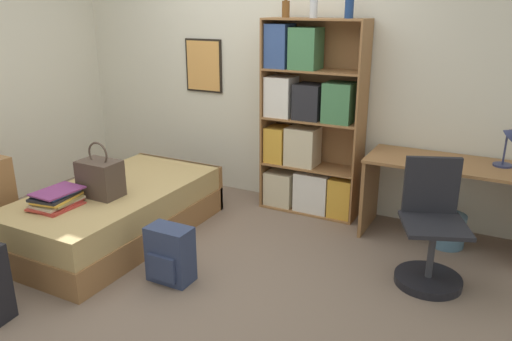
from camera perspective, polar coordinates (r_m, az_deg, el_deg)
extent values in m
plane|color=#756051|center=(4.21, -8.49, -9.25)|extent=(14.00, 14.00, 0.00)
cube|color=beige|center=(5.10, 1.22, 11.23)|extent=(10.00, 0.06, 2.60)
cube|color=black|center=(5.42, -5.99, 11.82)|extent=(0.44, 0.02, 0.55)
cube|color=#DB994C|center=(5.41, -6.06, 11.81)|extent=(0.40, 0.01, 0.51)
cube|color=olive|center=(4.56, -15.55, -5.88)|extent=(1.01, 1.89, 0.23)
cube|color=tan|center=(4.48, -15.79, -3.28)|extent=(0.98, 1.86, 0.22)
cube|color=olive|center=(5.18, -8.75, -1.16)|extent=(1.01, 0.04, 0.45)
cube|color=#47382D|center=(4.25, -17.36, -0.87)|extent=(0.34, 0.23, 0.30)
torus|color=#47382D|center=(4.19, -17.63, 1.81)|extent=(0.20, 0.02, 0.20)
cube|color=#B2382D|center=(4.18, -21.81, -3.81)|extent=(0.30, 0.33, 0.01)
cube|color=#B2382D|center=(4.19, -21.93, -3.60)|extent=(0.33, 0.40, 0.01)
cube|color=beige|center=(4.19, -21.76, -3.32)|extent=(0.25, 0.36, 0.02)
cube|color=#99894C|center=(4.19, -21.70, -3.10)|extent=(0.30, 0.33, 0.02)
cube|color=gold|center=(4.18, -21.79, -2.93)|extent=(0.30, 0.37, 0.02)
cube|color=#232328|center=(4.18, -22.04, -2.68)|extent=(0.30, 0.36, 0.02)
cube|color=#334C84|center=(4.18, -21.94, -2.35)|extent=(0.26, 0.29, 0.02)
cube|color=#7A336B|center=(4.16, -21.75, -2.19)|extent=(0.27, 0.36, 0.01)
cube|color=olive|center=(4.91, 1.40, 6.38)|extent=(0.02, 0.34, 1.83)
cube|color=olive|center=(4.59, 11.90, 5.11)|extent=(0.02, 0.34, 1.83)
cube|color=olive|center=(4.88, 7.19, 6.16)|extent=(0.95, 0.01, 1.83)
cube|color=olive|center=(5.01, 6.10, -4.36)|extent=(0.91, 0.34, 0.02)
cube|color=olive|center=(4.85, 6.28, 0.52)|extent=(0.91, 0.34, 0.02)
cube|color=olive|center=(4.73, 6.47, 5.79)|extent=(0.91, 0.34, 0.02)
cube|color=olive|center=(4.65, 6.68, 11.29)|extent=(0.91, 0.34, 0.02)
cube|color=olive|center=(4.62, 6.89, 16.81)|extent=(0.91, 0.34, 0.02)
cube|color=beige|center=(5.04, 2.90, -1.96)|extent=(0.29, 0.25, 0.34)
cube|color=silver|center=(4.90, 6.60, -2.36)|extent=(0.34, 0.25, 0.38)
cube|color=gold|center=(4.82, 9.82, -2.94)|extent=(0.22, 0.25, 0.38)
cube|color=gold|center=(4.91, 2.52, 3.06)|extent=(0.20, 0.25, 0.34)
cube|color=beige|center=(4.81, 5.36, 2.79)|extent=(0.29, 0.25, 0.37)
cube|color=silver|center=(4.80, 2.91, 8.47)|extent=(0.25, 0.25, 0.38)
cube|color=#232328|center=(4.69, 6.13, 7.85)|extent=(0.25, 0.25, 0.33)
cube|color=#427A4C|center=(4.59, 9.52, 7.67)|extent=(0.26, 0.25, 0.36)
cube|color=#334C84|center=(4.75, 2.75, 14.04)|extent=(0.21, 0.25, 0.40)
cube|color=#427A4C|center=(4.65, 5.74, 13.71)|extent=(0.25, 0.25, 0.37)
cylinder|color=brown|center=(4.72, 3.43, 17.93)|extent=(0.07, 0.07, 0.14)
cylinder|color=#B7BCC1|center=(4.60, 6.60, 17.89)|extent=(0.07, 0.07, 0.16)
cylinder|color=navy|center=(4.50, 10.63, 18.04)|extent=(0.08, 0.08, 0.21)
cube|color=olive|center=(4.38, 21.45, 0.72)|extent=(1.35, 0.58, 0.02)
cube|color=olive|center=(4.60, 12.87, -2.33)|extent=(0.03, 0.54, 0.69)
cylinder|color=navy|center=(4.44, 26.33, 0.57)|extent=(0.15, 0.15, 0.02)
cylinder|color=navy|center=(4.41, 26.57, 2.15)|extent=(0.02, 0.02, 0.24)
cylinder|color=black|center=(3.94, 19.04, -11.73)|extent=(0.48, 0.48, 0.06)
cylinder|color=#333338|center=(3.85, 19.35, -9.19)|extent=(0.05, 0.05, 0.45)
cube|color=black|center=(3.74, 19.74, -5.91)|extent=(0.57, 0.57, 0.03)
cube|color=black|center=(3.85, 19.42, -1.58)|extent=(0.38, 0.18, 0.43)
cube|color=#2D3856|center=(3.74, -9.76, -9.38)|extent=(0.33, 0.19, 0.42)
cube|color=#2D3856|center=(3.70, -10.77, -10.94)|extent=(0.23, 0.03, 0.19)
cylinder|color=slate|center=(4.52, 21.09, -6.37)|extent=(0.28, 0.28, 0.28)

